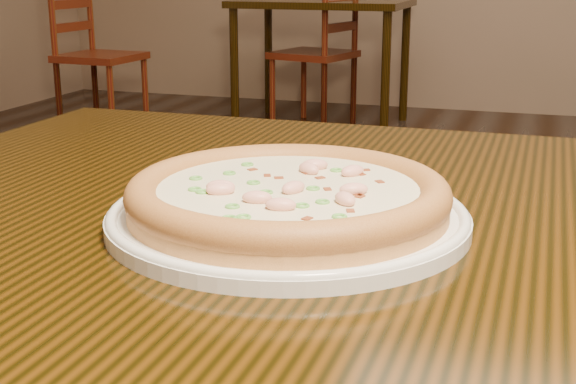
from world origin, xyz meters
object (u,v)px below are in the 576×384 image
(plate, at_px, (288,216))
(hero_table, at_px, (432,326))
(chair_a, at_px, (92,55))
(bg_table_left, at_px, (323,16))
(chair_b, at_px, (322,54))
(pizza, at_px, (288,195))

(plate, bearing_deg, hero_table, 22.62)
(chair_a, bearing_deg, bg_table_left, 23.22)
(plate, xyz_separation_m, chair_a, (-2.37, 3.53, -0.32))
(bg_table_left, xyz_separation_m, chair_b, (0.01, -0.04, -0.22))
(plate, height_order, pizza, pizza)
(plate, relative_size, bg_table_left, 0.31)
(pizza, height_order, chair_a, chair_a)
(hero_table, bearing_deg, plate, -157.38)
(chair_a, xyz_separation_m, chair_b, (1.26, 0.50, 0.00))
(plate, height_order, bg_table_left, plate)
(plate, height_order, chair_b, chair_b)
(pizza, relative_size, chair_b, 0.29)
(bg_table_left, distance_m, chair_a, 1.38)
(pizza, distance_m, chair_a, 4.26)
(plate, xyz_separation_m, pizza, (0.00, -0.00, 0.02))
(pizza, height_order, bg_table_left, pizza)
(hero_table, distance_m, chair_b, 4.17)
(plate, distance_m, chair_a, 4.26)
(plate, bearing_deg, chair_a, 123.84)
(chair_a, bearing_deg, chair_b, 21.68)
(bg_table_left, xyz_separation_m, chair_a, (-1.25, -0.54, -0.22))
(bg_table_left, distance_m, chair_b, 0.22)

